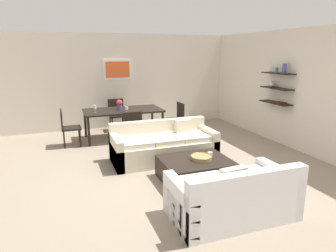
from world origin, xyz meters
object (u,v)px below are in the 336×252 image
at_px(sofa_beige, 164,146).
at_px(dining_chair_foot, 132,127).
at_px(coffee_table, 195,170).
at_px(decorative_bowl, 201,157).
at_px(loveseat_white, 233,197).
at_px(candle_jar, 210,154).
at_px(dining_chair_head, 117,112).
at_px(wine_glass_foot, 127,108).
at_px(dining_chair_right_near, 177,117).
at_px(dining_table, 123,112).
at_px(wine_glass_left_near, 95,107).
at_px(dining_chair_left_near, 67,125).
at_px(centerpiece_vase, 119,104).
at_px(wine_glass_head, 119,102).

distance_m(sofa_beige, dining_chair_foot, 1.10).
relative_size(coffee_table, decorative_bowl, 3.18).
bearing_deg(loveseat_white, sofa_beige, 93.10).
xyz_separation_m(candle_jar, dining_chair_head, (-0.91, 3.95, 0.08)).
relative_size(dining_chair_foot, wine_glass_foot, 5.63).
bearing_deg(decorative_bowl, coffee_table, 164.26).
bearing_deg(loveseat_white, dining_chair_right_near, 78.79).
bearing_deg(candle_jar, dining_table, 106.75).
bearing_deg(dining_table, decorative_bowl, -77.06).
relative_size(sofa_beige, dining_table, 1.08).
bearing_deg(wine_glass_foot, sofa_beige, -73.18).
distance_m(candle_jar, wine_glass_left_near, 3.36).
xyz_separation_m(sofa_beige, dining_chair_foot, (-0.44, 0.99, 0.21)).
xyz_separation_m(dining_chair_foot, wine_glass_foot, (-0.00, 0.47, 0.36)).
xyz_separation_m(dining_chair_head, wine_glass_left_near, (-0.72, -1.05, 0.37)).
bearing_deg(dining_chair_left_near, wine_glass_left_near, 8.78).
xyz_separation_m(loveseat_white, dining_chair_right_near, (0.82, 4.12, 0.21)).
xyz_separation_m(coffee_table, centerpiece_vase, (-0.70, 3.08, 0.70)).
bearing_deg(wine_glass_left_near, candle_jar, -60.74).
relative_size(dining_table, dining_chair_right_near, 2.23).
bearing_deg(sofa_beige, loveseat_white, -86.90).
xyz_separation_m(dining_chair_head, centerpiece_vase, (-0.08, -0.92, 0.39)).
distance_m(coffee_table, dining_chair_head, 4.05).
xyz_separation_m(wine_glass_head, centerpiece_vase, (-0.08, -0.45, 0.01)).
relative_size(dining_chair_head, dining_chair_foot, 1.00).
distance_m(candle_jar, dining_table, 3.18).
xyz_separation_m(dining_chair_left_near, wine_glass_left_near, (0.67, 0.10, 0.37)).
height_order(dining_chair_foot, centerpiece_vase, centerpiece_vase).
bearing_deg(coffee_table, dining_table, 101.36).
xyz_separation_m(sofa_beige, decorative_bowl, (0.27, -1.19, 0.13)).
height_order(coffee_table, dining_chair_left_near, dining_chair_left_near).
xyz_separation_m(dining_table, centerpiece_vase, (-0.08, 0.00, 0.20)).
relative_size(loveseat_white, centerpiece_vase, 6.35).
distance_m(coffee_table, dining_table, 3.17).
bearing_deg(wine_glass_foot, dining_chair_right_near, 9.09).
relative_size(sofa_beige, loveseat_white, 1.27).
height_order(decorative_bowl, dining_table, dining_table).
relative_size(dining_chair_right_near, wine_glass_head, 5.02).
bearing_deg(coffee_table, sofa_beige, 98.66).
bearing_deg(dining_chair_right_near, loveseat_white, -101.21).
distance_m(candle_jar, dining_chair_head, 4.06).
height_order(dining_chair_left_near, wine_glass_head, wine_glass_head).
xyz_separation_m(coffee_table, dining_chair_right_near, (0.77, 2.84, 0.31)).
distance_m(dining_table, dining_chair_right_near, 1.42).
height_order(coffee_table, dining_chair_foot, dining_chair_foot).
bearing_deg(wine_glass_head, sofa_beige, -79.44).
height_order(dining_chair_left_near, centerpiece_vase, centerpiece_vase).
relative_size(dining_chair_left_near, centerpiece_vase, 3.37).
height_order(decorative_bowl, centerpiece_vase, centerpiece_vase).
distance_m(sofa_beige, decorative_bowl, 1.23).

